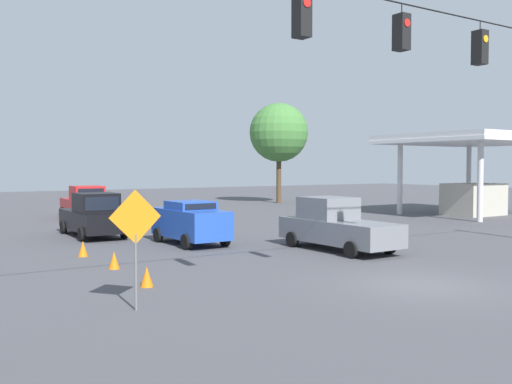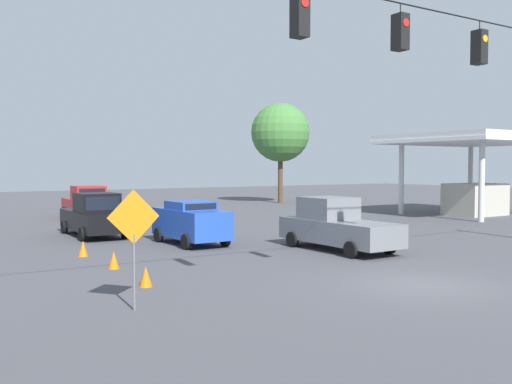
# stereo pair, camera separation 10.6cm
# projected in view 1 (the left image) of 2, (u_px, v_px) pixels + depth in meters

# --- Properties ---
(ground_plane) EXTENTS (140.00, 140.00, 0.00)m
(ground_plane) POSITION_uv_depth(u_px,v_px,m) (421.00, 285.00, 16.24)
(ground_plane) COLOR #47474C
(overhead_signal_span) EXTENTS (23.45, 0.38, 7.98)m
(overhead_signal_span) POSITION_uv_depth(u_px,v_px,m) (439.00, 99.00, 15.41)
(overhead_signal_span) COLOR #4C473D
(overhead_signal_span) RESTS_ON ground_plane
(pickup_truck_grey_crossing_near) EXTENTS (2.24, 5.53, 2.12)m
(pickup_truck_grey_crossing_near) POSITION_uv_depth(u_px,v_px,m) (336.00, 226.00, 23.08)
(pickup_truck_grey_crossing_near) COLOR slate
(pickup_truck_grey_crossing_near) RESTS_ON ground_plane
(pickup_truck_black_withflow_far) EXTENTS (2.27, 5.40, 2.12)m
(pickup_truck_black_withflow_far) POSITION_uv_depth(u_px,v_px,m) (93.00, 216.00, 27.48)
(pickup_truck_black_withflow_far) COLOR black
(pickup_truck_black_withflow_far) RESTS_ON ground_plane
(pickup_truck_red_withflow_deep) EXTENTS (2.44, 5.63, 2.12)m
(pickup_truck_red_withflow_deep) POSITION_uv_depth(u_px,v_px,m) (85.00, 203.00, 37.26)
(pickup_truck_red_withflow_deep) COLOR red
(pickup_truck_red_withflow_deep) RESTS_ON ground_plane
(sedan_blue_withflow_mid) EXTENTS (2.08, 4.30, 1.88)m
(sedan_blue_withflow_mid) POSITION_uv_depth(u_px,v_px,m) (191.00, 222.00, 24.74)
(sedan_blue_withflow_mid) COLOR #234CB2
(sedan_blue_withflow_mid) RESTS_ON ground_plane
(traffic_cone_nearest) EXTENTS (0.36, 0.36, 0.58)m
(traffic_cone_nearest) POSITION_uv_depth(u_px,v_px,m) (147.00, 277.00, 16.00)
(traffic_cone_nearest) COLOR orange
(traffic_cone_nearest) RESTS_ON ground_plane
(traffic_cone_second) EXTENTS (0.36, 0.36, 0.58)m
(traffic_cone_second) POSITION_uv_depth(u_px,v_px,m) (114.00, 260.00, 18.80)
(traffic_cone_second) COLOR orange
(traffic_cone_second) RESTS_ON ground_plane
(traffic_cone_third) EXTENTS (0.36, 0.36, 0.58)m
(traffic_cone_third) POSITION_uv_depth(u_px,v_px,m) (83.00, 249.00, 21.39)
(traffic_cone_third) COLOR orange
(traffic_cone_third) RESTS_ON ground_plane
(gas_station) EXTENTS (10.98, 9.35, 5.53)m
(gas_station) POSITION_uv_depth(u_px,v_px,m) (474.00, 157.00, 39.39)
(gas_station) COLOR silver
(gas_station) RESTS_ON ground_plane
(work_zone_sign) EXTENTS (1.27, 0.06, 2.84)m
(work_zone_sign) POSITION_uv_depth(u_px,v_px,m) (135.00, 226.00, 13.30)
(work_zone_sign) COLOR slate
(work_zone_sign) RESTS_ON ground_plane
(tree_horizon_left) EXTENTS (5.42, 5.42, 9.23)m
(tree_horizon_left) POSITION_uv_depth(u_px,v_px,m) (279.00, 133.00, 52.58)
(tree_horizon_left) COLOR #4C3823
(tree_horizon_left) RESTS_ON ground_plane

